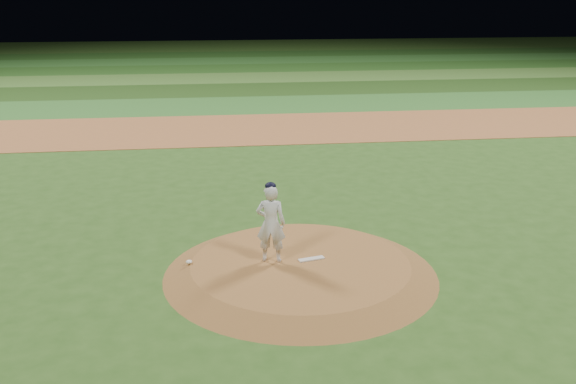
# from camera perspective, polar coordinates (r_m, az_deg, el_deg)

# --- Properties ---
(ground) EXTENTS (120.00, 120.00, 0.00)m
(ground) POSITION_cam_1_polar(r_m,az_deg,el_deg) (13.06, 1.11, -7.27)
(ground) COLOR #2C521A
(ground) RESTS_ON ground
(infield_dirt_band) EXTENTS (70.00, 6.00, 0.02)m
(infield_dirt_band) POSITION_cam_1_polar(r_m,az_deg,el_deg) (26.35, -3.29, 5.65)
(infield_dirt_band) COLOR #9A5B2F
(infield_dirt_band) RESTS_ON ground
(outfield_stripe_0) EXTENTS (70.00, 5.00, 0.02)m
(outfield_stripe_0) POSITION_cam_1_polar(r_m,az_deg,el_deg) (31.74, -4.00, 7.71)
(outfield_stripe_0) COLOR #2E6825
(outfield_stripe_0) RESTS_ON ground
(outfield_stripe_1) EXTENTS (70.00, 5.00, 0.02)m
(outfield_stripe_1) POSITION_cam_1_polar(r_m,az_deg,el_deg) (36.67, -4.47, 9.05)
(outfield_stripe_1) COLOR #214315
(outfield_stripe_1) RESTS_ON ground
(outfield_stripe_2) EXTENTS (70.00, 5.00, 0.02)m
(outfield_stripe_2) POSITION_cam_1_polar(r_m,az_deg,el_deg) (41.61, -4.83, 10.08)
(outfield_stripe_2) COLOR #407028
(outfield_stripe_2) RESTS_ON ground
(outfield_stripe_3) EXTENTS (70.00, 5.00, 0.02)m
(outfield_stripe_3) POSITION_cam_1_polar(r_m,az_deg,el_deg) (46.57, -5.11, 10.89)
(outfield_stripe_3) COLOR #224F19
(outfield_stripe_3) RESTS_ON ground
(outfield_stripe_4) EXTENTS (70.00, 5.00, 0.02)m
(outfield_stripe_4) POSITION_cam_1_polar(r_m,az_deg,el_deg) (51.54, -5.34, 11.54)
(outfield_stripe_4) COLOR #2B6324
(outfield_stripe_4) RESTS_ON ground
(outfield_stripe_5) EXTENTS (70.00, 5.00, 0.02)m
(outfield_stripe_5) POSITION_cam_1_polar(r_m,az_deg,el_deg) (56.51, -5.53, 12.08)
(outfield_stripe_5) COLOR #204B18
(outfield_stripe_5) RESTS_ON ground
(pitchers_mound) EXTENTS (5.50, 5.50, 0.25)m
(pitchers_mound) POSITION_cam_1_polar(r_m,az_deg,el_deg) (13.01, 1.11, -6.77)
(pitchers_mound) COLOR brown
(pitchers_mound) RESTS_ON ground
(pitching_rubber) EXTENTS (0.55, 0.26, 0.03)m
(pitching_rubber) POSITION_cam_1_polar(r_m,az_deg,el_deg) (13.09, 2.09, -5.96)
(pitching_rubber) COLOR silver
(pitching_rubber) RESTS_ON pitchers_mound
(rosin_bag) EXTENTS (0.13, 0.13, 0.07)m
(rosin_bag) POSITION_cam_1_polar(r_m,az_deg,el_deg) (13.05, -8.79, -6.15)
(rosin_bag) COLOR white
(rosin_bag) RESTS_ON pitchers_mound
(pitcher_on_mound) EXTENTS (0.65, 0.50, 1.66)m
(pitcher_on_mound) POSITION_cam_1_polar(r_m,az_deg,el_deg) (12.73, -1.54, -2.76)
(pitcher_on_mound) COLOR silver
(pitcher_on_mound) RESTS_ON pitchers_mound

